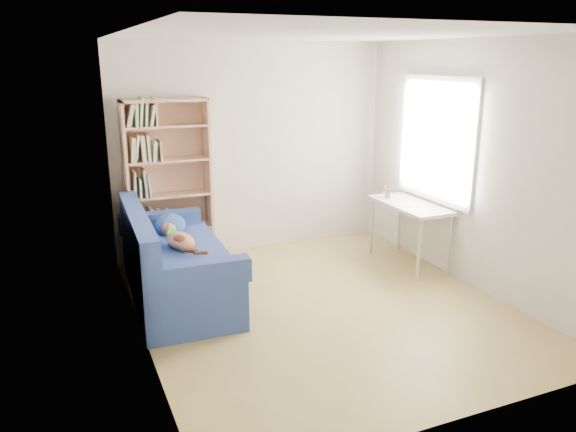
% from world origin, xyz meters
% --- Properties ---
extents(ground, '(4.00, 4.00, 0.00)m').
position_xyz_m(ground, '(0.00, 0.00, 0.00)').
color(ground, olive).
rests_on(ground, ground).
extents(room_shell, '(3.54, 4.04, 2.62)m').
position_xyz_m(room_shell, '(0.10, 0.03, 1.64)').
color(room_shell, silver).
rests_on(room_shell, ground).
extents(sofa, '(1.00, 1.98, 0.96)m').
position_xyz_m(sofa, '(-1.32, 0.78, 0.36)').
color(sofa, navy).
rests_on(sofa, ground).
extents(bookshelf, '(0.98, 0.30, 1.96)m').
position_xyz_m(bookshelf, '(-1.11, 1.83, 0.90)').
color(bookshelf, tan).
rests_on(bookshelf, ground).
extents(desk, '(0.50, 1.09, 0.75)m').
position_xyz_m(desk, '(1.48, 0.69, 0.67)').
color(desk, silver).
rests_on(desk, ground).
extents(pen_cup, '(0.08, 0.08, 0.16)m').
position_xyz_m(pen_cup, '(1.38, 1.04, 0.81)').
color(pen_cup, white).
rests_on(pen_cup, desk).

